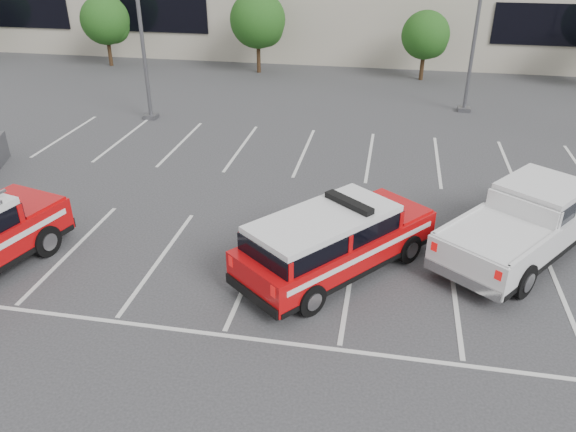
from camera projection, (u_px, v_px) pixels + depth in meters
name	position (u px, v px, depth m)	size (l,w,h in m)	color
ground	(252.00, 269.00, 15.47)	(120.00, 120.00, 0.00)	#303033
stall_markings	(284.00, 198.00, 19.38)	(23.00, 15.00, 0.01)	silver
tree_left	(107.00, 22.00, 35.76)	(3.07, 3.07, 4.42)	#3F2B19
tree_mid_left	(259.00, 22.00, 34.00)	(3.37, 3.37, 4.85)	#3F2B19
tree_mid_right	(427.00, 37.00, 32.62)	(2.77, 2.77, 3.99)	#3F2B19
light_pole_left	(138.00, 5.00, 24.78)	(0.90, 0.60, 10.24)	#59595E
light_pole_mid	(480.00, 2.00, 25.80)	(0.90, 0.60, 10.24)	#59595E
fire_chief_suv	(334.00, 245.00, 14.99)	(5.26, 5.78, 2.02)	#B5080B
white_pickup	(527.00, 227.00, 15.97)	(5.70, 6.55, 2.00)	silver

